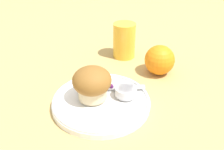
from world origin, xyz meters
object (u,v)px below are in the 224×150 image
Objects in this scene: butter_knife at (112,88)px; juice_glass at (124,40)px; muffin at (92,83)px; orange_fruit at (160,60)px.

butter_knife is 0.22m from juice_glass.
muffin reaches higher than butter_knife.
orange_fruit is 0.77× the size of juice_glass.
muffin is 0.26m from juice_glass.
muffin is 0.07m from butter_knife.
butter_knife is 1.35× the size of juice_glass.
orange_fruit is at bearing -18.05° from juice_glass.
juice_glass reaches higher than butter_knife.
orange_fruit is at bearing 69.61° from muffin.
juice_glass reaches higher than orange_fruit.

